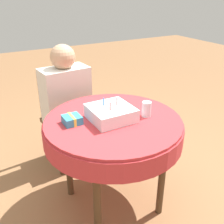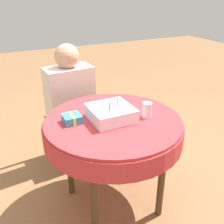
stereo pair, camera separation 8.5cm
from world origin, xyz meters
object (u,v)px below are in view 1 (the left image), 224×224
object	(u,v)px
gift_box	(72,120)
chair	(64,113)
birthday_cake	(111,113)
drinking_glass	(146,109)
person	(67,96)

from	to	relation	value
gift_box	chair	bearing A→B (deg)	75.94
birthday_cake	drinking_glass	world-z (taller)	birthday_cake
drinking_glass	gift_box	xyz separation A→B (m)	(-0.49, 0.15, -0.03)
chair	drinking_glass	world-z (taller)	chair
drinking_glass	birthday_cake	bearing A→B (deg)	161.55
birthday_cake	person	bearing A→B (deg)	95.30
chair	gift_box	world-z (taller)	chair
person	gift_box	size ratio (longest dim) A/B	9.48
drinking_glass	gift_box	size ratio (longest dim) A/B	0.88
chair	drinking_glass	size ratio (longest dim) A/B	8.41
birthday_cake	gift_box	distance (m)	0.26
chair	person	distance (m)	0.23
chair	gift_box	xyz separation A→B (m)	(-0.18, -0.72, 0.30)
person	gift_box	world-z (taller)	person
chair	person	size ratio (longest dim) A/B	0.78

